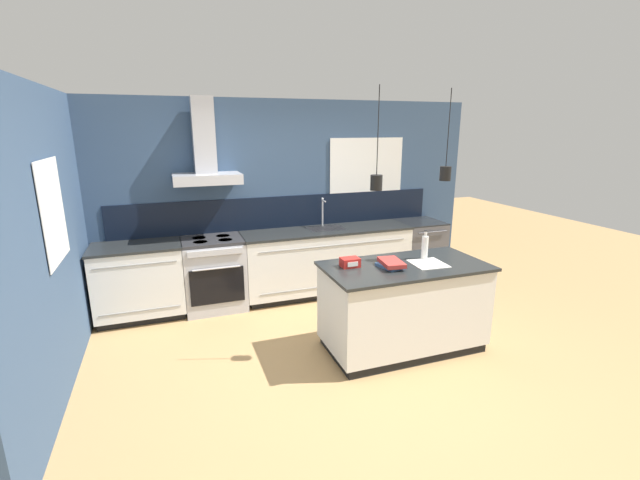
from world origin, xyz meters
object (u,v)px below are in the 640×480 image
object	(u,v)px
oven_range	(214,274)
red_supply_box	(350,262)
book_stack	(391,264)
dishwasher	(418,251)
bottle_on_island	(425,247)

from	to	relation	value
oven_range	red_supply_box	size ratio (longest dim) A/B	5.05
book_stack	red_supply_box	distance (m)	0.40
dishwasher	bottle_on_island	distance (m)	1.98
oven_range	book_stack	xyz separation A→B (m)	(1.53, -1.74, 0.49)
oven_range	bottle_on_island	distance (m)	2.63
dishwasher	red_supply_box	bearing A→B (deg)	-138.94
dishwasher	bottle_on_island	xyz separation A→B (m)	(-0.99, -1.62, 0.58)
oven_range	dishwasher	bearing A→B (deg)	0.08
oven_range	dishwasher	size ratio (longest dim) A/B	1.00
bottle_on_island	book_stack	size ratio (longest dim) A/B	0.92
bottle_on_island	red_supply_box	size ratio (longest dim) A/B	1.72
red_supply_box	bottle_on_island	bearing A→B (deg)	-2.10
dishwasher	red_supply_box	world-z (taller)	red_supply_box
dishwasher	book_stack	xyz separation A→B (m)	(-1.45, -1.74, 0.49)
book_stack	red_supply_box	bearing A→B (deg)	157.14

